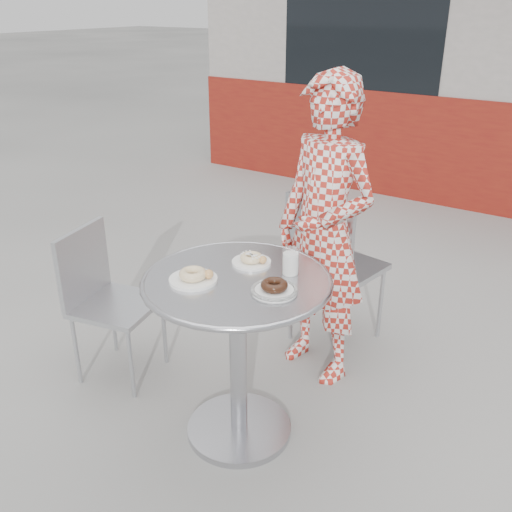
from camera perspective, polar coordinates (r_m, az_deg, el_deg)
The scene contains 9 objects.
ground at distance 2.72m, azimuth -0.76°, elevation -17.16°, with size 60.00×60.00×0.00m, color #9A9892.
bistro_table at distance 2.37m, azimuth -1.85°, elevation -6.34°, with size 0.77×0.77×0.78m.
chair_far at distance 3.24m, azimuth 7.91°, elevation -4.03°, with size 0.48×0.49×0.89m.
chair_left at distance 3.03m, azimuth -13.58°, elevation -7.41°, with size 0.45×0.45×0.79m.
seated_person at distance 2.77m, azimuth 6.85°, elevation 2.24°, with size 0.56×0.37×1.53m, color #A12218.
plate_far at distance 2.40m, azimuth -0.40°, elevation -0.37°, with size 0.17×0.17×0.04m.
plate_near at distance 2.26m, azimuth -6.22°, elevation -2.07°, with size 0.19×0.19×0.05m.
plate_checker at distance 2.17m, azimuth 1.84°, elevation -3.27°, with size 0.18×0.18×0.05m.
milk_cup at distance 2.30m, azimuth 3.47°, elevation -0.64°, with size 0.07×0.07×0.11m.
Camera 1 is at (1.16, -1.67, 1.80)m, focal length 40.00 mm.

